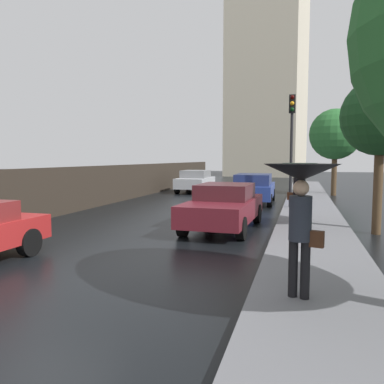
% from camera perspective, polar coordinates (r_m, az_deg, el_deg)
% --- Properties ---
extents(ground, '(120.00, 120.00, 0.00)m').
position_cam_1_polar(ground, '(8.17, -20.91, -11.11)').
color(ground, black).
extents(sidewalk_strip, '(2.20, 60.00, 0.14)m').
position_cam_1_polar(sidewalk_strip, '(6.63, 18.55, -14.18)').
color(sidewalk_strip, slate).
rests_on(sidewalk_strip, ground).
extents(car_maroon_near_kerb, '(2.00, 4.54, 1.41)m').
position_cam_1_polar(car_maroon_near_kerb, '(12.19, 4.72, -2.05)').
color(car_maroon_near_kerb, maroon).
rests_on(car_maroon_near_kerb, ground).
extents(car_silver_mid_road, '(1.92, 3.86, 1.43)m').
position_cam_1_polar(car_silver_mid_road, '(25.23, 0.50, 1.66)').
color(car_silver_mid_road, '#B2B5BA').
rests_on(car_silver_mid_road, ground).
extents(car_blue_far_lane, '(2.01, 4.46, 1.45)m').
position_cam_1_polar(car_blue_far_lane, '(19.30, 9.05, 0.58)').
color(car_blue_far_lane, navy).
rests_on(car_blue_far_lane, ground).
extents(pedestrian_with_umbrella_near, '(1.07, 1.07, 1.93)m').
position_cam_1_polar(pedestrian_with_umbrella_near, '(12.61, 15.50, 2.42)').
color(pedestrian_with_umbrella_near, black).
rests_on(pedestrian_with_umbrella_near, sidewalk_strip).
extents(pedestrian_with_umbrella_far, '(1.10, 1.10, 2.00)m').
position_cam_1_polar(pedestrian_with_umbrella_far, '(5.89, 15.74, 0.37)').
color(pedestrian_with_umbrella_far, black).
rests_on(pedestrian_with_umbrella_far, sidewalk_strip).
extents(traffic_light, '(0.26, 0.39, 4.73)m').
position_cam_1_polar(traffic_light, '(17.07, 14.43, 8.76)').
color(traffic_light, black).
rests_on(traffic_light, sidewalk_strip).
extents(street_tree_mid, '(2.24, 2.24, 4.53)m').
position_cam_1_polar(street_tree_mid, '(12.49, 25.98, 9.80)').
color(street_tree_mid, '#4C3823').
rests_on(street_tree_mid, ground).
extents(street_tree_far, '(2.99, 2.99, 5.13)m').
position_cam_1_polar(street_tree_far, '(24.61, 20.30, 7.93)').
color(street_tree_far, '#4C3823').
rests_on(street_tree_far, ground).
extents(distant_tower, '(9.80, 11.18, 38.11)m').
position_cam_1_polar(distant_tower, '(53.27, 11.23, 21.82)').
color(distant_tower, beige).
rests_on(distant_tower, ground).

